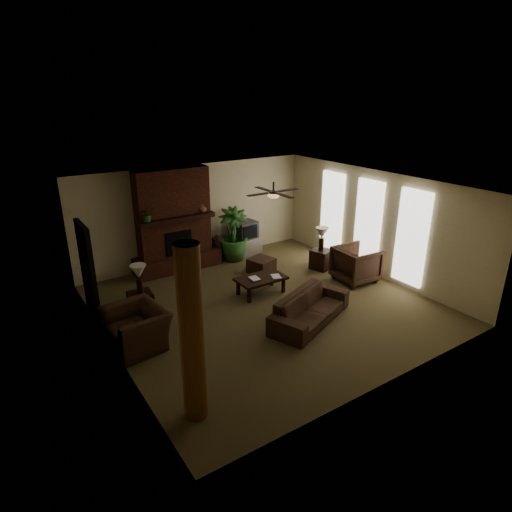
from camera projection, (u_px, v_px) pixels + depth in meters
room_shell at (266, 249)px, 9.54m from camera, size 7.00×7.00×7.00m
fireplace at (175, 229)px, 11.73m from camera, size 2.40×0.70×2.80m
windows at (368, 224)px, 11.49m from camera, size 0.08×3.65×2.35m
log_column at (192, 336)px, 6.15m from camera, size 0.36×0.36×2.80m
doorway at (88, 270)px, 9.30m from camera, size 0.10×1.00×2.10m
ceiling_fan at (273, 194)px, 9.57m from camera, size 1.35×1.35×0.37m
sofa at (310, 303)px, 9.19m from camera, size 2.27×1.40×0.85m
armchair_left at (135, 322)px, 8.26m from camera, size 0.91×1.28×1.05m
armchair_right at (356, 262)px, 11.17m from camera, size 0.99×1.04×1.02m
coffee_table at (261, 280)px, 10.49m from camera, size 1.20×0.70×0.43m
ottoman at (261, 265)px, 11.79m from camera, size 0.74×0.74×0.40m
tv_stand at (247, 246)px, 13.17m from camera, size 0.93×0.64×0.50m
tv at (246, 230)px, 12.95m from camera, size 0.70×0.60×0.52m
floor_vase at (218, 246)px, 12.55m from camera, size 0.34×0.34×0.77m
floor_plant at (233, 245)px, 12.63m from camera, size 1.23×1.72×0.87m
side_table_left at (141, 304)px, 9.48m from camera, size 0.54×0.54×0.55m
lamp_left at (139, 274)px, 9.24m from camera, size 0.45×0.45×0.65m
side_table_right at (321, 259)px, 12.03m from camera, size 0.63×0.63×0.55m
lamp_right at (322, 235)px, 11.77m from camera, size 0.42×0.42×0.65m
mantel_plant at (147, 215)px, 10.92m from camera, size 0.42×0.45×0.33m
mantel_vase at (202, 208)px, 11.77m from camera, size 0.27×0.28×0.22m
book_a at (250, 274)px, 10.28m from camera, size 0.22×0.05×0.29m
book_b at (272, 272)px, 10.42m from camera, size 0.21×0.09×0.29m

